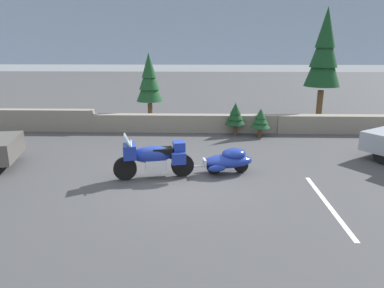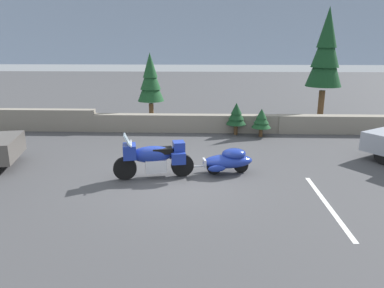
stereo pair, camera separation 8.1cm
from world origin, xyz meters
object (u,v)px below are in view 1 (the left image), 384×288
touring_motorcycle (154,157)px  car_shaped_trailer (228,160)px  pine_tree_secondary (149,80)px  pine_tree_tall (324,51)px

touring_motorcycle → car_shaped_trailer: size_ratio=1.03×
touring_motorcycle → pine_tree_secondary: size_ratio=0.68×
touring_motorcycle → pine_tree_tall: 10.98m
car_shaped_trailer → pine_tree_secondary: pine_tree_secondary is taller
pine_tree_tall → pine_tree_secondary: 8.32m
car_shaped_trailer → pine_tree_tall: (4.92, 7.47, 2.96)m
pine_tree_tall → pine_tree_secondary: (-8.21, -0.53, -1.28)m
pine_tree_secondary → pine_tree_tall: bearing=3.7°
car_shaped_trailer → pine_tree_secondary: bearing=115.3°
car_shaped_trailer → pine_tree_secondary: (-3.29, 6.95, 1.68)m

